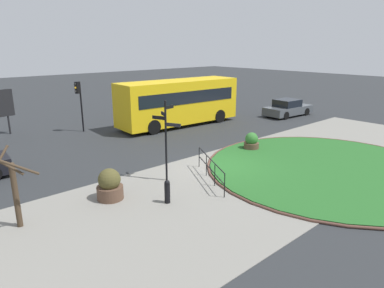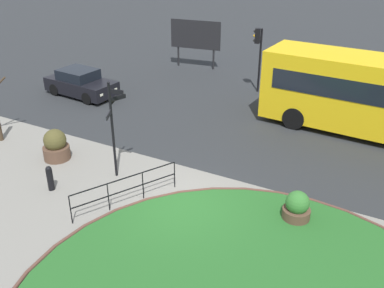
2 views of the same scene
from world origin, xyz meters
The scene contains 11 objects.
ground centered at (0.00, 0.00, 0.00)m, with size 120.00×120.00×0.00m, color #282B2D.
sidewalk_paving centered at (0.00, -1.85, 0.01)m, with size 32.00×8.29×0.02m, color gray.
signpost_directional centered at (-2.97, 0.54, 2.13)m, with size 0.76×1.27×3.60m.
bollard_foreground centered at (-4.39, -1.32, 0.48)m, with size 0.22×0.22×0.94m.
railing_grass_edge centered at (-1.57, -0.79, 0.66)m, with size 1.73×3.32×1.02m.
bus_yellow centered at (4.51, 8.71, 1.78)m, with size 9.54×3.11×3.33m.
car_near_lane centered at (-9.91, 6.48, 0.66)m, with size 4.09×2.07×1.42m.
traffic_light_near centered at (-1.88, 11.58, 2.54)m, with size 0.48×0.32×3.45m.
billboard_left centered at (-6.96, 14.07, 2.06)m, with size 3.29×0.60×3.02m.
planter_near_signpost centered at (-5.83, 0.45, 0.57)m, with size 1.02×1.02×1.26m.
planter_kerbside centered at (3.52, 1.02, 0.46)m, with size 0.86×0.86×1.02m.
Camera 2 is at (5.90, -10.06, 8.09)m, focal length 40.23 mm.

